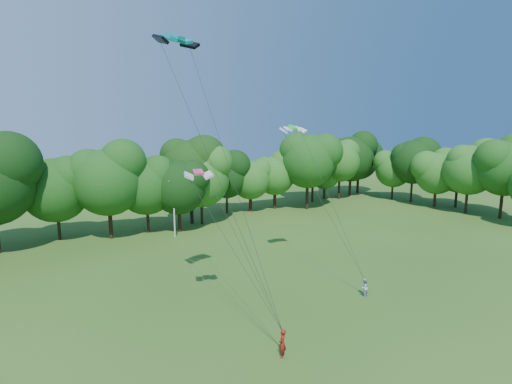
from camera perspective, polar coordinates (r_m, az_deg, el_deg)
ground at (r=28.92m, az=17.99°, el=-20.15°), size 160.00×160.00×0.00m
utility_pole at (r=50.94m, az=-11.64°, el=-2.15°), size 1.45×0.51×7.45m
kite_flyer_left at (r=26.21m, az=3.79°, el=-20.76°), size 0.78×0.75×1.80m
kite_flyer_right at (r=35.17m, az=15.18°, el=-13.02°), size 0.81×0.66×1.57m
kite_teal at (r=27.49m, az=-11.44°, el=20.96°), size 3.08×1.86×0.54m
kite_green at (r=37.38m, az=5.26°, el=9.20°), size 2.58×1.60×0.44m
kite_pink at (r=27.86m, az=-8.25°, el=2.83°), size 2.17×1.56×0.36m
tree_back_center at (r=56.91m, az=-9.35°, el=3.90°), size 9.35×9.35×13.61m
tree_back_east at (r=76.89m, az=9.82°, el=3.38°), size 6.41×6.41×9.33m
tree_flank_east at (r=75.61m, az=26.96°, el=2.89°), size 7.18×7.18×10.45m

